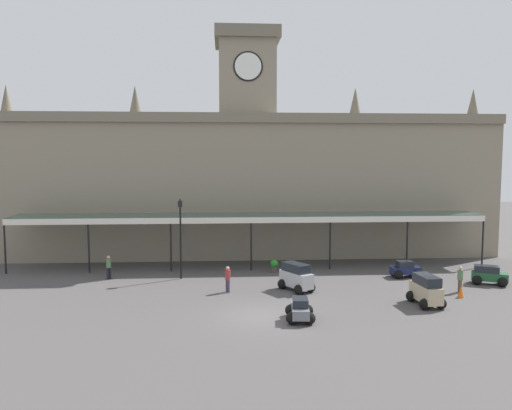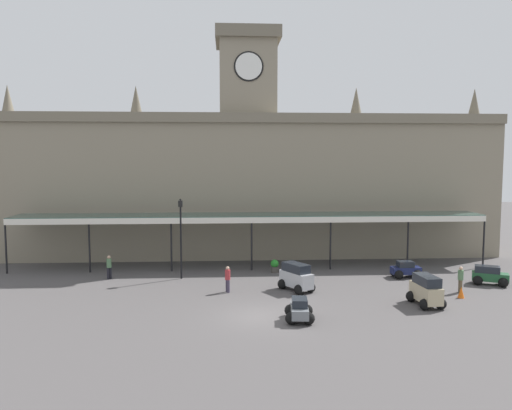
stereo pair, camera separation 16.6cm
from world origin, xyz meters
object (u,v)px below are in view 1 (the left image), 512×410
object	(u,v)px
pedestrian_beside_cars	(228,278)
victorian_lamppost	(181,230)
planter_near_kerb	(274,266)
pedestrian_near_entrance	(109,266)
pedestrian_crossing_forecourt	(460,278)
traffic_cone	(461,292)
car_grey_sedan	(300,311)
car_green_estate	(489,276)
car_beige_van	(426,291)
car_navy_sedan	(405,270)
car_silver_van	(296,278)

from	to	relation	value
pedestrian_beside_cars	victorian_lamppost	distance (m)	5.65
planter_near_kerb	pedestrian_near_entrance	bearing A→B (deg)	-173.42
pedestrian_crossing_forecourt	traffic_cone	world-z (taller)	pedestrian_crossing_forecourt
car_grey_sedan	car_green_estate	distance (m)	15.38
car_beige_van	traffic_cone	world-z (taller)	car_beige_van
car_beige_van	pedestrian_near_entrance	size ratio (longest dim) A/B	1.48
car_beige_van	traffic_cone	bearing A→B (deg)	26.91
pedestrian_beside_cars	pedestrian_crossing_forecourt	world-z (taller)	same
car_beige_van	pedestrian_near_entrance	xyz separation A→B (m)	(-19.74, 7.61, 0.10)
car_navy_sedan	pedestrian_crossing_forecourt	world-z (taller)	pedestrian_crossing_forecourt
car_green_estate	victorian_lamppost	xyz separation A→B (m)	(-20.87, 2.95, 2.91)
car_silver_van	car_grey_sedan	bearing A→B (deg)	-96.45
car_silver_van	traffic_cone	distance (m)	10.06
pedestrian_crossing_forecourt	pedestrian_near_entrance	bearing A→B (deg)	167.69
car_grey_sedan	car_green_estate	size ratio (longest dim) A/B	0.87
car_green_estate	traffic_cone	world-z (taller)	car_green_estate
pedestrian_crossing_forecourt	traffic_cone	xyz separation A→B (m)	(-0.51, -1.17, -0.56)
car_beige_van	traffic_cone	size ratio (longest dim) A/B	3.54
car_grey_sedan	victorian_lamppost	world-z (taller)	victorian_lamppost
car_silver_van	planter_near_kerb	world-z (taller)	car_silver_van
car_grey_sedan	car_beige_van	bearing A→B (deg)	16.05
car_navy_sedan	traffic_cone	world-z (taller)	car_navy_sedan
car_silver_van	pedestrian_near_entrance	xyz separation A→B (m)	(-12.74, 3.92, 0.10)
victorian_lamppost	car_beige_van	bearing A→B (deg)	-26.71
car_silver_van	car_grey_sedan	xyz separation A→B (m)	(-0.67, -5.90, -0.30)
car_green_estate	car_beige_van	size ratio (longest dim) A/B	0.98
car_silver_van	planter_near_kerb	distance (m)	5.37
victorian_lamppost	traffic_cone	xyz separation A→B (m)	(17.45, -5.97, -3.13)
planter_near_kerb	car_green_estate	bearing A→B (deg)	-17.89
car_navy_sedan	car_green_estate	world-z (taller)	car_green_estate
car_grey_sedan	pedestrian_crossing_forecourt	world-z (taller)	pedestrian_crossing_forecourt
car_green_estate	car_grey_sedan	bearing A→B (deg)	-154.42
car_green_estate	planter_near_kerb	xyz separation A→B (m)	(-14.08, 4.55, -0.07)
car_navy_sedan	car_silver_van	bearing A→B (deg)	-159.73
car_navy_sedan	car_beige_van	distance (m)	6.89
car_beige_van	planter_near_kerb	xyz separation A→B (m)	(-7.88, 8.98, -0.32)
car_navy_sedan	traffic_cone	bearing A→B (deg)	-74.56
pedestrian_crossing_forecourt	victorian_lamppost	size ratio (longest dim) A/B	0.29
car_navy_sedan	car_beige_van	world-z (taller)	car_beige_van
car_green_estate	traffic_cone	bearing A→B (deg)	-138.53
car_navy_sedan	car_green_estate	xyz separation A→B (m)	(4.90, -2.33, 0.06)
car_silver_van	pedestrian_beside_cars	world-z (taller)	car_silver_van
car_beige_van	traffic_cone	distance (m)	3.15
pedestrian_near_entrance	traffic_cone	xyz separation A→B (m)	(22.53, -6.20, -0.56)
car_silver_van	car_grey_sedan	size ratio (longest dim) A/B	1.22
victorian_lamppost	traffic_cone	distance (m)	18.70
car_green_estate	car_beige_van	bearing A→B (deg)	-144.44
pedestrian_crossing_forecourt	traffic_cone	bearing A→B (deg)	-113.59
car_grey_sedan	pedestrian_beside_cars	size ratio (longest dim) A/B	1.27
car_green_estate	pedestrian_near_entrance	distance (m)	26.14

